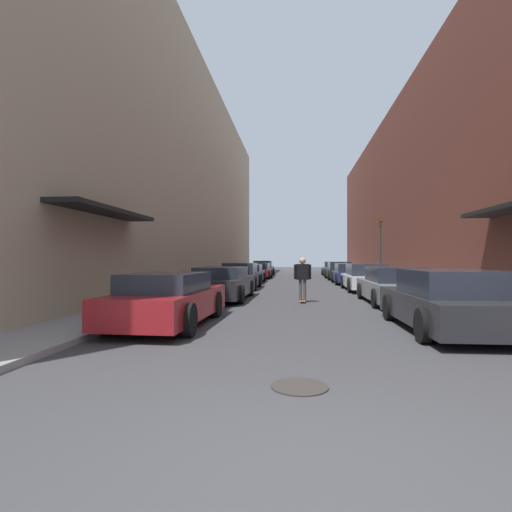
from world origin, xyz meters
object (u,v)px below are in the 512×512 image
Objects in this scene: parked_car_left_3 at (249,274)px; parked_car_left_4 at (259,271)px; skateboarder at (303,275)px; parked_car_right_2 at (366,278)px; parked_car_right_4 at (339,271)px; parked_car_right_5 at (333,269)px; parked_car_left_2 at (241,276)px; parked_car_left_5 at (263,268)px; parked_car_right_0 at (448,302)px; parked_car_right_1 at (394,286)px; parked_car_left_1 at (222,283)px; traffic_light at (380,243)px; parked_car_left_0 at (169,299)px; manhole_cover at (300,387)px; parked_car_right_3 at (349,274)px.

parked_car_left_4 is (0.13, 5.71, 0.01)m from parked_car_left_3.
parked_car_left_3 is 2.60× the size of skateboarder.
parked_car_right_2 is 0.94× the size of parked_car_right_4.
parked_car_right_5 is at bearing 59.64° from parked_car_left_3.
parked_car_left_2 is 11.41m from parked_car_right_4.
parked_car_left_2 is at bearing -89.54° from parked_car_left_5.
parked_car_left_4 is 0.95× the size of parked_car_right_2.
parked_car_right_1 is (0.10, 5.23, -0.03)m from parked_car_right_0.
parked_car_left_1 is 12.32m from traffic_light.
parked_car_left_0 is at bearing -90.21° from parked_car_left_4.
skateboarder is 2.29× the size of manhole_cover.
parked_car_left_3 is 17.54m from parked_car_right_0.
parked_car_right_2 is (6.37, -5.64, 0.05)m from parked_car_left_3.
parked_car_left_5 is 12.71m from parked_car_right_3.
parked_car_right_1 is at bearing -89.20° from parked_car_right_3.
parked_car_left_3 is 8.30m from traffic_light.
manhole_cover is (2.89, -15.50, -0.63)m from parked_car_left_2.
skateboarder reaches higher than parked_car_right_4.
parked_car_left_5 is (0.06, 10.53, 0.07)m from parked_car_left_3.
parked_car_left_0 is 17.31m from traffic_light.
parked_car_right_4 is at bearing 37.42° from parked_car_left_3.
parked_car_right_0 is 0.95× the size of parked_car_right_4.
parked_car_right_0 is 0.96× the size of parked_car_right_1.
parked_car_left_2 reaches higher than parked_car_left_3.
parked_car_left_1 is 16.24m from parked_car_right_4.
parked_car_right_1 reaches higher than parked_car_left_1.
parked_car_right_0 is 1.00× the size of parked_car_right_5.
traffic_light reaches higher than manhole_cover.
parked_car_left_2 reaches higher than parked_car_right_2.
parked_car_left_3 is at bearing -142.58° from parked_car_right_4.
parked_car_right_2 is at bearing 89.57° from parked_car_right_0.
skateboarder reaches higher than parked_car_left_5.
parked_car_left_1 is at bearing -121.54° from parked_car_right_3.
skateboarder is (-2.95, -15.81, 0.34)m from parked_car_right_4.
parked_car_right_5 is 22.07m from skateboarder.
traffic_light is (1.64, 10.16, 1.84)m from parked_car_right_1.
parked_car_right_5 is at bearing 84.06° from manhole_cover.
parked_car_left_3 is at bearing -91.34° from parked_car_left_4.
parked_car_right_4 is (6.20, 4.75, 0.07)m from parked_car_left_3.
traffic_light is (1.78, -0.42, 1.84)m from parked_car_right_3.
traffic_light is (1.65, 4.65, 1.82)m from parked_car_right_2.
manhole_cover is 0.18× the size of traffic_light.
traffic_light is at bearing 26.74° from parked_car_left_2.
parked_car_right_0 is (6.23, -0.13, 0.03)m from parked_car_left_0.
parked_car_right_1 is 10.45m from traffic_light.
parked_car_right_4 is at bearing 90.23° from parked_car_right_0.
parked_car_left_4 is at bearing 110.35° from parked_car_right_1.
manhole_cover is (-3.22, -4.07, -0.63)m from parked_car_right_0.
parked_car_left_3 is at bearing -120.36° from parked_car_right_5.
parked_car_left_0 is 0.93× the size of parked_car_left_1.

